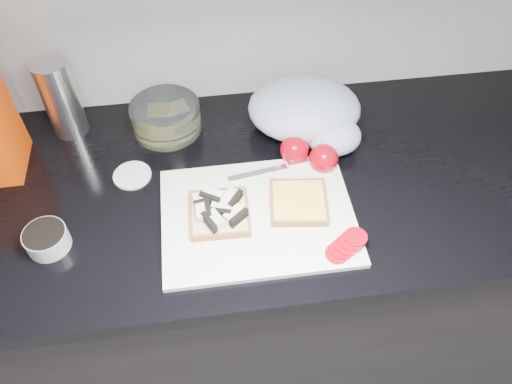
# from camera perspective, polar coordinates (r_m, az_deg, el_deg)

# --- Properties ---
(base_cabinet) EXTENTS (3.50, 0.60, 0.86)m
(base_cabinet) POSITION_cam_1_polar(r_m,az_deg,el_deg) (1.50, -6.20, -10.95)
(base_cabinet) COLOR black
(base_cabinet) RESTS_ON ground
(countertop) EXTENTS (3.50, 0.64, 0.04)m
(countertop) POSITION_cam_1_polar(r_m,az_deg,el_deg) (1.13, -8.09, 0.10)
(countertop) COLOR black
(countertop) RESTS_ON base_cabinet
(cutting_board) EXTENTS (0.40, 0.30, 0.01)m
(cutting_board) POSITION_cam_1_polar(r_m,az_deg,el_deg) (1.04, 0.22, -2.80)
(cutting_board) COLOR white
(cutting_board) RESTS_ON countertop
(bread_left) EXTENTS (0.13, 0.13, 0.04)m
(bread_left) POSITION_cam_1_polar(r_m,az_deg,el_deg) (1.03, -4.28, -2.25)
(bread_left) COLOR beige
(bread_left) RESTS_ON cutting_board
(bread_right) EXTENTS (0.14, 0.14, 0.02)m
(bread_right) POSITION_cam_1_polar(r_m,az_deg,el_deg) (1.05, 4.89, -1.15)
(bread_right) COLOR beige
(bread_right) RESTS_ON cutting_board
(tomato_slices) EXTENTS (0.10, 0.08, 0.02)m
(tomato_slices) POSITION_cam_1_polar(r_m,az_deg,el_deg) (1.00, 10.27, -6.02)
(tomato_slices) COLOR #A20311
(tomato_slices) RESTS_ON cutting_board
(knife) EXTENTS (0.20, 0.05, 0.01)m
(knife) POSITION_cam_1_polar(r_m,az_deg,el_deg) (1.13, 3.09, 2.93)
(knife) COLOR silver
(knife) RESTS_ON cutting_board
(seed_tub) EXTENTS (0.09, 0.09, 0.04)m
(seed_tub) POSITION_cam_1_polar(r_m,az_deg,el_deg) (1.07, -22.83, -4.93)
(seed_tub) COLOR #A4A9A9
(seed_tub) RESTS_ON countertop
(tub_lid) EXTENTS (0.09, 0.09, 0.01)m
(tub_lid) POSITION_cam_1_polar(r_m,az_deg,el_deg) (1.16, -13.96, 1.86)
(tub_lid) COLOR silver
(tub_lid) RESTS_ON countertop
(glass_bowl) EXTENTS (0.17, 0.17, 0.07)m
(glass_bowl) POSITION_cam_1_polar(r_m,az_deg,el_deg) (1.23, -10.25, 8.40)
(glass_bowl) COLOR silver
(glass_bowl) RESTS_ON countertop
(steel_canister) EXTENTS (0.08, 0.08, 0.19)m
(steel_canister) POSITION_cam_1_polar(r_m,az_deg,el_deg) (1.25, -21.41, 9.94)
(steel_canister) COLOR #BABABF
(steel_canister) RESTS_ON countertop
(grocery_bag) EXTENTS (0.30, 0.27, 0.12)m
(grocery_bag) POSITION_cam_1_polar(r_m,az_deg,el_deg) (1.20, 5.99, 9.05)
(grocery_bag) COLOR silver
(grocery_bag) RESTS_ON countertop
(whole_tomatoes) EXTENTS (0.13, 0.10, 0.07)m
(whole_tomatoes) POSITION_cam_1_polar(r_m,az_deg,el_deg) (1.13, 6.07, 4.35)
(whole_tomatoes) COLOR #A20311
(whole_tomatoes) RESTS_ON countertop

